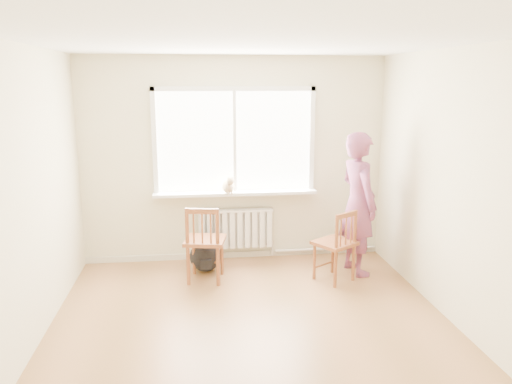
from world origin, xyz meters
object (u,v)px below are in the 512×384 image
object	(u,v)px
chair_right	(338,246)
backpack	(206,256)
chair_left	(204,244)
person	(358,204)
cat	(228,186)

from	to	relation	value
chair_right	backpack	world-z (taller)	chair_right
chair_left	person	distance (m)	1.95
chair_left	backpack	world-z (taller)	chair_left
chair_left	person	xyz separation A→B (m)	(1.91, 0.08, 0.41)
chair_right	cat	distance (m)	1.60
person	cat	world-z (taller)	person
chair_right	backpack	size ratio (longest dim) A/B	2.21
chair_left	person	world-z (taller)	person
chair_right	person	distance (m)	0.61
chair_right	chair_left	bearing A→B (deg)	-40.23
chair_left	chair_right	world-z (taller)	chair_left
chair_left	chair_right	size ratio (longest dim) A/B	1.07
person	backpack	distance (m)	2.03
chair_left	backpack	bearing A→B (deg)	-82.21
cat	chair_right	bearing A→B (deg)	-43.79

